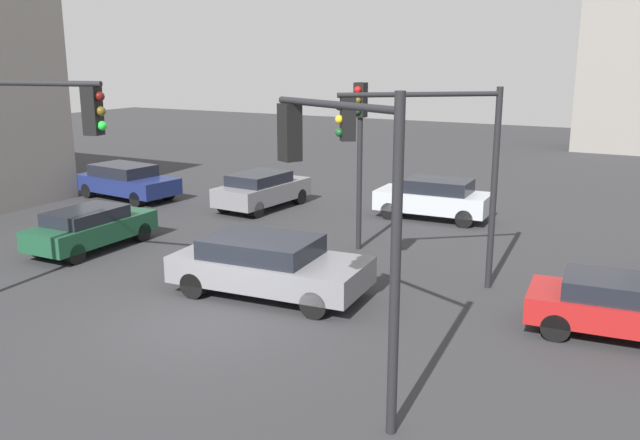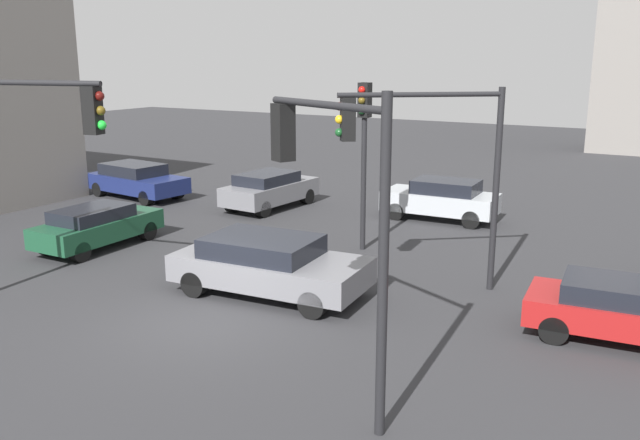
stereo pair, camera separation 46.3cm
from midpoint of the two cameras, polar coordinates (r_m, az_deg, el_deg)
name	(u,v)px [view 2 (the right image)]	position (r m, az deg, el deg)	size (l,w,h in m)	color
ground_plane	(206,322)	(15.27, -8.82, -8.54)	(95.26, 95.26, 0.00)	#2D2D30
traffic_light_0	(329,186)	(10.75, 2.02, 2.93)	(2.88, 1.49, 5.29)	black
traffic_light_1	(364,135)	(19.91, 4.43, 7.23)	(0.32, 0.46, 5.01)	black
traffic_light_2	(423,146)	(16.21, 9.61, 6.24)	(3.24, 2.61, 5.05)	black
traffic_light_3	(19,141)	(16.21, -23.46, 6.14)	(4.17, 1.10, 5.42)	black
car_0	(97,226)	(21.59, -17.84, -0.46)	(1.74, 4.07, 1.30)	#19472D
car_1	(270,189)	(26.00, -3.80, 2.64)	(2.08, 4.22, 1.41)	slate
car_2	(136,180)	(28.93, -14.92, 3.32)	(4.64, 2.37, 1.41)	navy
car_4	(628,310)	(15.34, 25.52, -6.93)	(4.21, 2.07, 1.28)	maroon
car_5	(441,199)	(24.49, 10.81, 1.78)	(4.09, 1.91, 1.47)	#ADB2B7
car_7	(269,264)	(16.57, -3.59, -3.77)	(4.92, 2.56, 1.45)	slate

